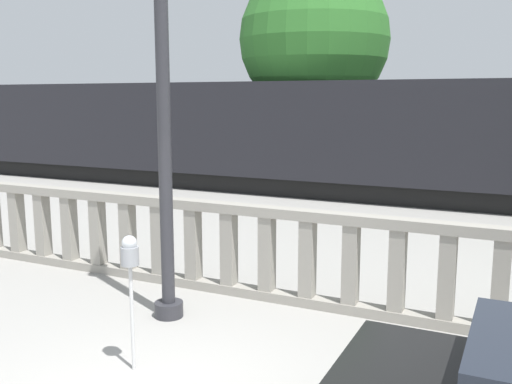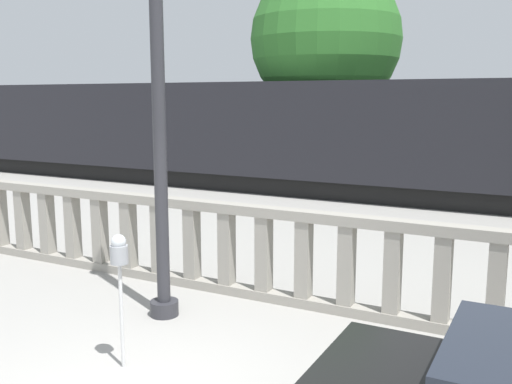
% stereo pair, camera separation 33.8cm
% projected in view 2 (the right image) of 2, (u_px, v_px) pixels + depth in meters
% --- Properties ---
extents(balustrade, '(13.98, 0.24, 1.36)m').
position_uv_depth(balustrade, '(283.00, 256.00, 7.98)').
color(balustrade, gray).
rests_on(balustrade, ground).
extents(lamppost, '(0.38, 0.38, 5.49)m').
position_uv_depth(lamppost, '(159.00, 114.00, 7.19)').
color(lamppost, '#2D2D33').
rests_on(lamppost, ground).
extents(parking_meter, '(0.19, 0.19, 1.47)m').
position_uv_depth(parking_meter, '(119.00, 260.00, 5.97)').
color(parking_meter, silver).
rests_on(parking_meter, ground).
extents(train_near, '(26.72, 2.86, 3.93)m').
position_uv_depth(train_near, '(253.00, 133.00, 18.22)').
color(train_near, black).
rests_on(train_near, ground).
extents(train_far, '(20.41, 3.07, 4.23)m').
position_uv_depth(train_far, '(511.00, 116.00, 30.70)').
color(train_far, black).
rests_on(train_far, ground).
extents(tree_left, '(4.76, 4.76, 7.07)m').
position_uv_depth(tree_left, '(326.00, 40.00, 18.03)').
color(tree_left, brown).
rests_on(tree_left, ground).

